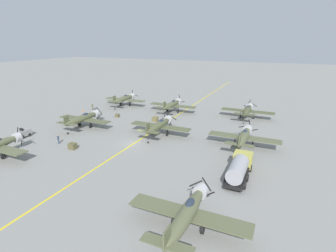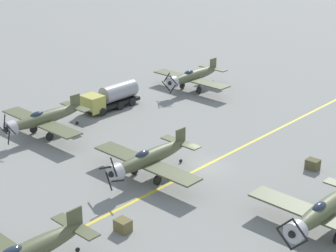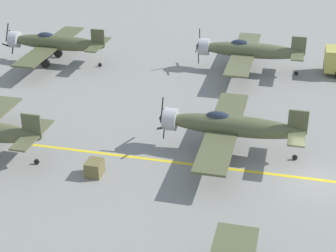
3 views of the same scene
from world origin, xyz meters
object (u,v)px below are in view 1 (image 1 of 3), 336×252
at_px(airplane_far_right, 247,110).
at_px(fuel_tanker, 239,167).
at_px(airplane_far_center, 172,105).
at_px(airplane_mid_center, 159,125).
at_px(airplane_mid_right, 244,136).
at_px(ground_crew_walking, 92,106).
at_px(supply_crate_by_tanker, 73,146).
at_px(traffic_cone, 83,110).
at_px(airplane_near_right, 187,213).
at_px(tow_tractor, 23,133).
at_px(airplane_far_left, 124,99).
at_px(airplane_mid_left, 83,118).
at_px(supply_crate_outboard, 155,119).
at_px(ground_crew_inspecting, 58,139).
at_px(supply_crate_mid_lane, 117,116).

xyz_separation_m(airplane_far_right, fuel_tanker, (3.29, -29.15, -0.50)).
distance_m(airplane_far_center, airplane_mid_center, 17.23).
bearing_deg(airplane_mid_right, ground_crew_walking, 156.95).
xyz_separation_m(supply_crate_by_tanker, traffic_cone, (-15.56, 20.03, -0.23)).
xyz_separation_m(airplane_near_right, fuel_tanker, (2.66, 12.48, -0.50)).
relative_size(tow_tractor, traffic_cone, 4.73).
xyz_separation_m(airplane_far_left, airplane_mid_center, (19.49, -17.43, 0.00)).
bearing_deg(airplane_mid_center, tow_tractor, -169.54).
relative_size(fuel_tanker, supply_crate_by_tanker, 6.57).
xyz_separation_m(airplane_mid_left, traffic_cone, (-9.36, 10.30, -1.74)).
bearing_deg(supply_crate_outboard, airplane_mid_center, -57.64).
distance_m(tow_tractor, ground_crew_walking, 21.53).
distance_m(airplane_far_right, airplane_mid_center, 23.12).
relative_size(airplane_near_right, traffic_cone, 21.82).
bearing_deg(airplane_mid_left, ground_crew_walking, 113.97).
relative_size(airplane_mid_right, airplane_mid_left, 1.00).
bearing_deg(airplane_mid_left, airplane_far_left, 89.70).
distance_m(airplane_far_right, supply_crate_by_tanker, 39.00).
bearing_deg(tow_tractor, airplane_far_right, 39.59).
xyz_separation_m(airplane_mid_right, supply_crate_outboard, (-20.66, 7.37, -1.51)).
distance_m(airplane_mid_left, fuel_tanker, 34.34).
distance_m(airplane_far_left, supply_crate_outboard, 17.48).
bearing_deg(traffic_cone, airplane_mid_center, -17.08).
bearing_deg(airplane_far_right, airplane_mid_left, -151.09).
bearing_deg(traffic_cone, supply_crate_by_tanker, -52.17).
xyz_separation_m(airplane_near_right, traffic_cone, (-40.07, 30.87, -1.74)).
distance_m(ground_crew_inspecting, traffic_cone, 22.48).
bearing_deg(supply_crate_by_tanker, airplane_mid_center, 49.57).
relative_size(airplane_far_left, tow_tractor, 4.62).
relative_size(airplane_far_left, airplane_mid_left, 1.00).
height_order(airplane_far_left, airplane_mid_center, airplane_far_left).
bearing_deg(airplane_mid_right, fuel_tanker, -93.55).
bearing_deg(airplane_far_right, airplane_mid_right, -89.49).
height_order(airplane_mid_left, ground_crew_walking, airplane_mid_left).
bearing_deg(airplane_mid_right, supply_crate_by_tanker, -163.94).
bearing_deg(supply_crate_mid_lane, tow_tractor, -113.75).
bearing_deg(airplane_mid_right, airplane_far_center, 131.76).
relative_size(airplane_mid_center, ground_crew_walking, 6.55).
bearing_deg(airplane_far_center, airplane_mid_center, -79.27).
relative_size(fuel_tanker, ground_crew_walking, 4.37).
xyz_separation_m(airplane_mid_right, supply_crate_by_tanker, (-25.99, -12.55, -1.50)).
xyz_separation_m(airplane_mid_right, airplane_mid_center, (-15.69, -0.46, 0.00)).
xyz_separation_m(airplane_far_left, airplane_mid_left, (3.00, -19.78, -0.00)).
distance_m(airplane_near_right, airplane_mid_center, 26.98).
bearing_deg(airplane_mid_left, airplane_mid_center, -0.80).
xyz_separation_m(airplane_far_right, ground_crew_inspecting, (-27.85, -30.02, -1.11)).
height_order(airplane_far_center, fuel_tanker, airplane_far_center).
bearing_deg(traffic_cone, airplane_near_right, -37.61).
bearing_deg(ground_crew_walking, fuel_tanker, -26.29).
relative_size(airplane_near_right, supply_crate_outboard, 9.99).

